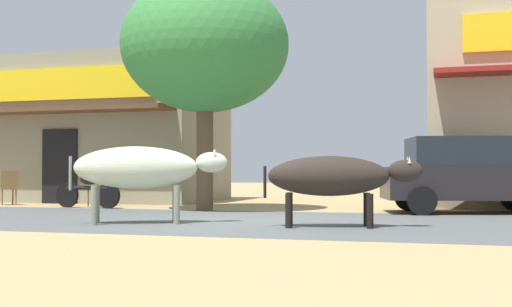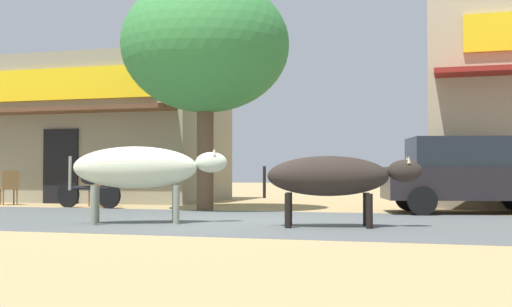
{
  "view_description": "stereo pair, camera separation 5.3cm",
  "coord_description": "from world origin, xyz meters",
  "px_view_note": "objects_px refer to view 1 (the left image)",
  "views": [
    {
      "loc": [
        3.7,
        -11.47,
        0.9
      ],
      "look_at": [
        0.02,
        1.19,
        1.26
      ],
      "focal_mm": 46.36,
      "sensor_mm": 36.0,
      "label": 1
    },
    {
      "loc": [
        3.75,
        -11.46,
        0.9
      ],
      "look_at": [
        0.02,
        1.19,
        1.26
      ],
      "focal_mm": 46.36,
      "sensor_mm": 36.0,
      "label": 2
    }
  ],
  "objects_px": {
    "roadside_tree": "(205,46)",
    "cafe_chair_by_doorway": "(8,186)",
    "parked_hatchback_car": "(467,174)",
    "parked_motorcycle": "(88,189)",
    "cow_near_brown": "(140,168)",
    "cafe_chair_near_tree": "(100,186)",
    "cow_far_dark": "(332,177)"
  },
  "relations": [
    {
      "from": "parked_hatchback_car",
      "to": "cow_near_brown",
      "type": "height_order",
      "value": "parked_hatchback_car"
    },
    {
      "from": "parked_motorcycle",
      "to": "cafe_chair_by_doorway",
      "type": "bearing_deg",
      "value": 166.35
    },
    {
      "from": "parked_hatchback_car",
      "to": "cow_near_brown",
      "type": "xyz_separation_m",
      "value": [
        -5.53,
        -4.61,
        0.12
      ]
    },
    {
      "from": "cafe_chair_near_tree",
      "to": "cafe_chair_by_doorway",
      "type": "distance_m",
      "value": 2.66
    },
    {
      "from": "cafe_chair_near_tree",
      "to": "cow_near_brown",
      "type": "bearing_deg",
      "value": -54.17
    },
    {
      "from": "parked_hatchback_car",
      "to": "cow_far_dark",
      "type": "bearing_deg",
      "value": -116.54
    },
    {
      "from": "parked_motorcycle",
      "to": "cafe_chair_by_doorway",
      "type": "distance_m",
      "value": 2.92
    },
    {
      "from": "parked_hatchback_car",
      "to": "parked_motorcycle",
      "type": "xyz_separation_m",
      "value": [
        -8.94,
        -0.51,
        -0.37
      ]
    },
    {
      "from": "roadside_tree",
      "to": "parked_motorcycle",
      "type": "relative_size",
      "value": 2.92
    },
    {
      "from": "parked_hatchback_car",
      "to": "cow_far_dark",
      "type": "xyz_separation_m",
      "value": [
        -2.2,
        -4.4,
        -0.02
      ]
    },
    {
      "from": "roadside_tree",
      "to": "cafe_chair_near_tree",
      "type": "distance_m",
      "value": 4.79
    },
    {
      "from": "parked_hatchback_car",
      "to": "cafe_chair_by_doorway",
      "type": "relative_size",
      "value": 4.33
    },
    {
      "from": "cow_far_dark",
      "to": "cafe_chair_near_tree",
      "type": "distance_m",
      "value": 8.41
    },
    {
      "from": "roadside_tree",
      "to": "parked_hatchback_car",
      "type": "xyz_separation_m",
      "value": [
        5.82,
        0.66,
        -2.99
      ]
    },
    {
      "from": "parked_motorcycle",
      "to": "cow_far_dark",
      "type": "xyz_separation_m",
      "value": [
        6.74,
        -3.89,
        0.35
      ]
    },
    {
      "from": "parked_motorcycle",
      "to": "cow_near_brown",
      "type": "relative_size",
      "value": 0.71
    },
    {
      "from": "parked_motorcycle",
      "to": "cow_far_dark",
      "type": "bearing_deg",
      "value": -29.97
    },
    {
      "from": "roadside_tree",
      "to": "cafe_chair_near_tree",
      "type": "xyz_separation_m",
      "value": [
        -3.31,
        1.03,
        -3.31
      ]
    },
    {
      "from": "parked_motorcycle",
      "to": "cafe_chair_near_tree",
      "type": "bearing_deg",
      "value": 101.97
    },
    {
      "from": "cow_near_brown",
      "to": "cafe_chair_near_tree",
      "type": "relative_size",
      "value": 2.84
    },
    {
      "from": "cafe_chair_by_doorway",
      "to": "cow_near_brown",
      "type": "bearing_deg",
      "value": -37.49
    },
    {
      "from": "roadside_tree",
      "to": "cow_far_dark",
      "type": "relative_size",
      "value": 2.12
    },
    {
      "from": "parked_hatchback_car",
      "to": "cow_far_dark",
      "type": "height_order",
      "value": "parked_hatchback_car"
    },
    {
      "from": "roadside_tree",
      "to": "cow_far_dark",
      "type": "height_order",
      "value": "roadside_tree"
    },
    {
      "from": "parked_motorcycle",
      "to": "cow_far_dark",
      "type": "relative_size",
      "value": 0.73
    },
    {
      "from": "roadside_tree",
      "to": "cow_near_brown",
      "type": "relative_size",
      "value": 2.07
    },
    {
      "from": "parked_hatchback_car",
      "to": "cow_far_dark",
      "type": "relative_size",
      "value": 1.56
    },
    {
      "from": "cafe_chair_near_tree",
      "to": "cafe_chair_by_doorway",
      "type": "bearing_deg",
      "value": -175.93
    },
    {
      "from": "roadside_tree",
      "to": "cafe_chair_by_doorway",
      "type": "bearing_deg",
      "value": 171.98
    },
    {
      "from": "cow_near_brown",
      "to": "cafe_chair_near_tree",
      "type": "height_order",
      "value": "cow_near_brown"
    },
    {
      "from": "parked_hatchback_car",
      "to": "parked_motorcycle",
      "type": "distance_m",
      "value": 8.96
    },
    {
      "from": "parked_motorcycle",
      "to": "cow_near_brown",
      "type": "xyz_separation_m",
      "value": [
        3.41,
        -4.1,
        0.49
      ]
    }
  ]
}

